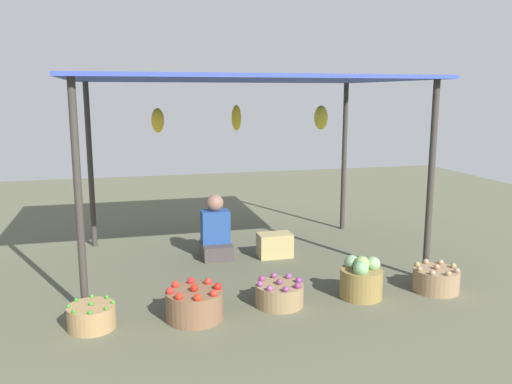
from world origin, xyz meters
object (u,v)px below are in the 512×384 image
Objects in this scene: basket_purple_onions at (279,294)px; basket_potatoes at (436,279)px; vendor_person at (216,233)px; basket_green_chilies at (92,317)px; basket_cabbages at (361,279)px; wooden_crate_near_vendor at (275,245)px; basket_red_tomatoes at (194,304)px.

basket_purple_onions is 1.66m from basket_potatoes.
basket_green_chilies is (-1.40, -1.72, -0.19)m from vendor_person.
basket_cabbages reaches higher than wooden_crate_near_vendor.
vendor_person is at bearing 50.88° from basket_green_chilies.
basket_red_tomatoes is 1.10× the size of basket_potatoes.
wooden_crate_near_vendor is at bearing 75.09° from basket_purple_onions.
basket_cabbages is 1.02× the size of wooden_crate_near_vendor.
wooden_crate_near_vendor is at bearing 130.11° from basket_potatoes.
vendor_person is at bearing 100.87° from basket_purple_onions.
basket_cabbages reaches higher than basket_red_tomatoes.
vendor_person is at bearing 73.67° from basket_red_tomatoes.
wooden_crate_near_vendor is (-0.45, 1.48, -0.04)m from basket_cabbages.
basket_potatoes is (0.82, -0.03, -0.07)m from basket_cabbages.
basket_red_tomatoes is at bearing -172.65° from basket_purple_onions.
basket_potatoes is at bearing 0.45° from basket_green_chilies.
basket_potatoes is at bearing -49.89° from wooden_crate_near_vendor.
basket_red_tomatoes is at bearing -127.83° from wooden_crate_near_vendor.
basket_cabbages reaches higher than basket_purple_onions.
basket_green_chilies is 2.60m from wooden_crate_near_vendor.
vendor_person reaches higher than basket_green_chilies.
basket_green_chilies is at bearing 177.92° from basket_red_tomatoes.
basket_red_tomatoes is at bearing -176.95° from basket_cabbages.
basket_potatoes is at bearing -1.66° from basket_purple_onions.
basket_green_chilies is 3.37m from basket_potatoes.
basket_cabbages is at bearing -73.04° from wooden_crate_near_vendor.
basket_green_chilies is 0.89× the size of basket_purple_onions.
vendor_person is 1.91× the size of basket_green_chilies.
wooden_crate_near_vendor is (2.10, 1.53, 0.04)m from basket_green_chilies.
wooden_crate_near_vendor is (1.22, 1.57, 0.01)m from basket_red_tomatoes.
wooden_crate_near_vendor reaches higher than basket_potatoes.
basket_green_chilies is 0.80× the size of basket_red_tomatoes.
basket_purple_onions is 1.11× the size of wooden_crate_near_vendor.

